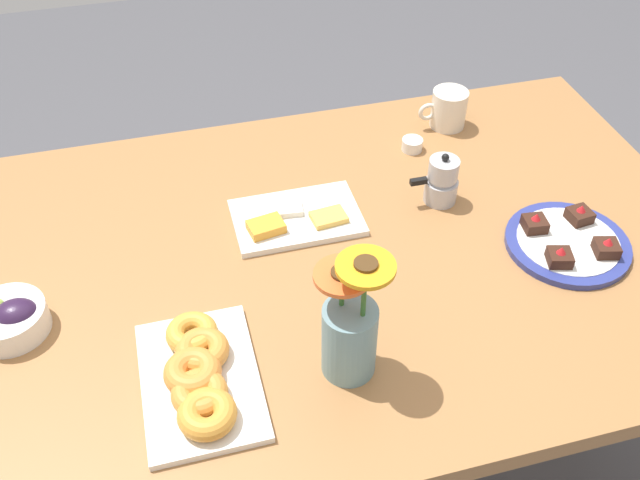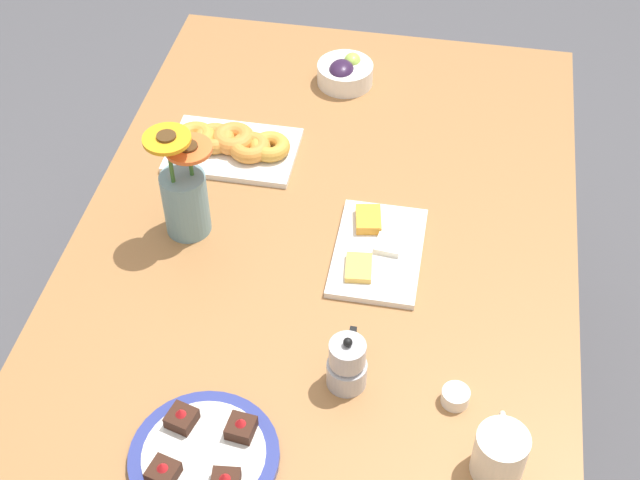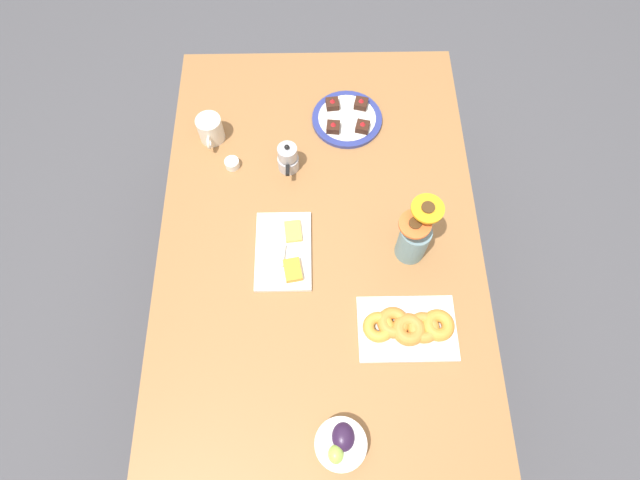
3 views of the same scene
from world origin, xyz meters
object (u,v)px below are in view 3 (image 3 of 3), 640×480
Objects in this scene: coffee_mug at (210,129)px; grape_bowl at (341,444)px; cheese_platter at (284,252)px; moka_pot at (288,158)px; jam_cup_honey at (232,163)px; dessert_plate at (347,118)px; flower_vase at (414,239)px; croissant_platter at (409,327)px; dining_table at (320,256)px.

coffee_mug is 1.06m from grape_bowl.
coffee_mug is at bearing -150.01° from cheese_platter.
moka_pot reaches higher than coffee_mug.
jam_cup_honey is (-0.32, -0.18, 0.01)m from cheese_platter.
jam_cup_honey is 0.43m from dessert_plate.
cheese_platter is (0.44, 0.25, -0.04)m from coffee_mug.
flower_vase reaches higher than grape_bowl.
grape_bowl is at bearing 22.38° from coffee_mug.
coffee_mug reaches higher than grape_bowl.
croissant_platter is at bearing 31.76° from moka_pot.
dining_table is 6.15× the size of cheese_platter.
dining_table is 0.33m from moka_pot.
croissant_platter is (0.27, 0.25, 0.11)m from dining_table.
cheese_platter is 2.18× the size of moka_pot.
grape_bowl is at bearing -33.77° from croissant_platter.
cheese_platter is at bearing -22.73° from dessert_plate.
flower_vase is 2.12× the size of moka_pot.
flower_vase is (0.50, 0.17, 0.08)m from dessert_plate.
croissant_platter is 1.17× the size of dessert_plate.
coffee_mug is at bearing -157.62° from grape_bowl.
moka_pot reaches higher than dessert_plate.
flower_vase is (-0.24, 0.03, 0.06)m from croissant_platter.
cheese_platter is at bearing -89.97° from flower_vase.
coffee_mug is 0.14m from jam_cup_honey.
cheese_platter is 0.43m from croissant_platter.
moka_pot is (-0.31, -0.37, -0.04)m from flower_vase.
croissant_platter is (0.68, 0.61, -0.02)m from coffee_mug.
coffee_mug reaches higher than dessert_plate.
moka_pot is at bearing -148.24° from croissant_platter.
dining_table is at bearing 102.25° from cheese_platter.
dessert_plate is (-0.07, 0.46, -0.04)m from coffee_mug.
coffee_mug is (-0.41, -0.36, 0.13)m from dining_table.
flower_vase reaches higher than cheese_platter.
flower_vase reaches higher than coffee_mug.
dessert_plate is (-1.05, 0.06, -0.02)m from grape_bowl.
moka_pot is (0.01, 0.19, 0.03)m from jam_cup_honey.
dining_table is at bearing 43.99° from jam_cup_honey.
croissant_platter reaches higher than cheese_platter.
dining_table is 33.33× the size of jam_cup_honey.
jam_cup_honey is 0.20× the size of dessert_plate.
cheese_platter is 5.42× the size of jam_cup_honey.
jam_cup_honey is at bearing 32.70° from coffee_mug.
croissant_platter is (-0.30, 0.20, -0.01)m from grape_bowl.
croissant_platter is 1.13× the size of flower_vase.
moka_pot is at bearing -130.06° from flower_vase.
flower_vase is at bearing 90.03° from cheese_platter.
dining_table is at bearing -137.49° from croissant_platter.
dining_table is 0.58m from grape_bowl.
coffee_mug is 0.91m from croissant_platter.
cheese_platter reaches higher than jam_cup_honey.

